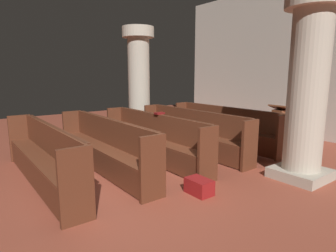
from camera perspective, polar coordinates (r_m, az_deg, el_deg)
ground_plane at (r=4.89m, az=-7.80°, el=-12.01°), size 19.20×19.20×0.00m
back_wall at (r=9.18m, az=27.81°, el=11.68°), size 10.00×0.16×4.50m
pew_row_0 at (r=7.66m, az=11.08°, el=0.17°), size 3.43×0.46×0.99m
pew_row_1 at (r=6.87m, az=4.80°, el=-0.83°), size 3.43×0.46×0.99m
pew_row_2 at (r=6.19m, az=-2.99°, el=-2.06°), size 3.43×0.47×0.99m
pew_row_3 at (r=5.65m, az=-12.49°, el=-3.50°), size 3.43×0.46×0.99m
pew_row_4 at (r=5.30m, az=-23.65°, el=-5.06°), size 3.43×0.46×0.99m
pillar_aisle_side at (r=5.46m, az=26.03°, el=7.39°), size 0.93×0.93×3.20m
pillar_far_side at (r=8.77m, az=-5.80°, el=9.11°), size 0.93×0.93×3.20m
lectern at (r=7.88m, az=21.10°, el=-0.58°), size 0.48×0.45×1.08m
hymn_book at (r=6.21m, az=-1.71°, el=2.54°), size 0.13×0.20×0.04m
kneeler_box_red at (r=4.59m, az=6.20°, el=-11.85°), size 0.42×0.28×0.24m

